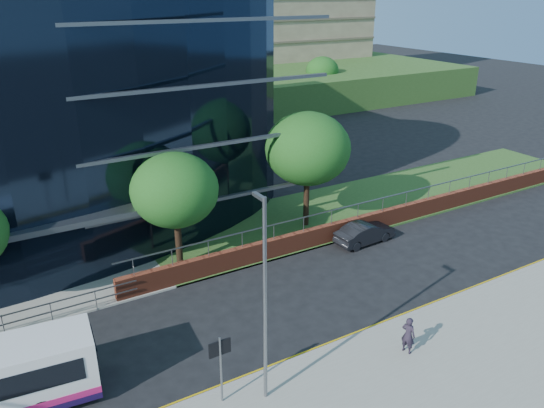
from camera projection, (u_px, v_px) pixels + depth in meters
grass_verge at (389, 197)px, 38.83m from camera, size 36.00×8.00×0.12m
retaining_wall at (382, 219)px, 33.79m from camera, size 34.00×0.40×2.11m
apartment_block at (216, 12)px, 75.26m from camera, size 60.00×42.00×30.00m
street_sign at (220, 356)px, 18.83m from camera, size 0.85×0.09×2.80m
tree_far_c at (175, 190)px, 27.55m from camera, size 4.62×4.62×6.51m
tree_far_d at (308, 149)px, 32.33m from camera, size 5.28×5.28×7.44m
tree_dist_e at (218, 80)px, 60.26m from camera, size 4.62×4.62×6.51m
tree_dist_f at (322, 71)px, 69.50m from camera, size 4.29×4.29×6.05m
streetlight_east at (265, 297)px, 18.20m from camera, size 0.15×0.77×8.00m
parked_car at (365, 233)px, 31.82m from camera, size 3.96×1.57×1.28m
pedestrian at (408, 335)px, 21.91m from camera, size 0.56×0.70×1.66m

